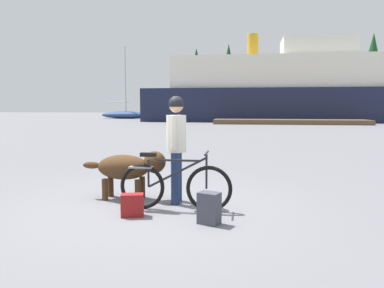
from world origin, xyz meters
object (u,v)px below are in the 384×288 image
Objects in this scene: person_cyclist at (176,139)px; ferry_boat at (288,91)px; handbag_pannier at (132,205)px; bicycle at (174,186)px; dog at (129,167)px; backpack at (209,208)px; sailboat_moored at (126,114)px.

person_cyclist is 0.06× the size of ferry_boat.
ferry_boat reaches higher than handbag_pannier.
ferry_boat is at bearing 80.45° from handbag_pannier.
ferry_boat reaches higher than person_cyclist.
bicycle is 1.07m from dog.
ferry_boat is at bearing 81.03° from person_cyclist.
bicycle is 0.81m from person_cyclist.
backpack is 42.76m from sailboat_moored.
handbag_pannier is (-0.54, -0.41, -0.22)m from bicycle.
person_cyclist is 1.46m from backpack.
person_cyclist is at bearing -98.97° from ferry_boat.
bicycle reaches higher than dog.
sailboat_moored is at bearing 108.48° from dog.
backpack is at bearing -97.67° from ferry_boat.
dog is 4.44× the size of handbag_pannier.
backpack is 1.15m from handbag_pannier.
handbag_pannier is (-1.13, 0.17, -0.05)m from backpack.
bicycle reaches higher than backpack.
dog is 34.14m from ferry_boat.
person_cyclist is 34.09m from ferry_boat.
bicycle is at bearing 135.73° from backpack.
dog is at bearing -100.41° from ferry_boat.
backpack is 0.05× the size of sailboat_moored.
handbag_pannier is at bearing 171.36° from backpack.
backpack is at bearing -8.64° from handbag_pannier.
backpack is (0.59, -0.58, -0.17)m from bicycle.
handbag_pannier is (-0.49, -0.84, -0.90)m from person_cyclist.
backpack is at bearing -37.38° from dog.
bicycle is 5.27× the size of handbag_pannier.
dog is at bearing -71.52° from sailboat_moored.
bicycle is 0.19× the size of sailboat_moored.
person_cyclist is at bearing -8.44° from dog.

